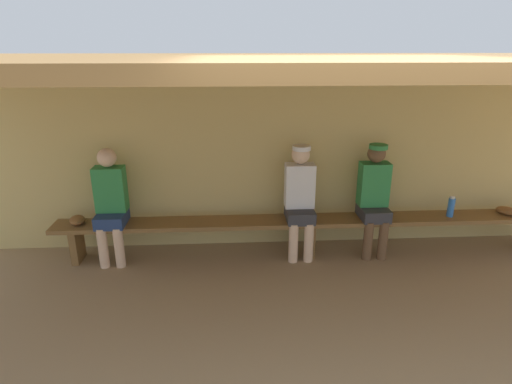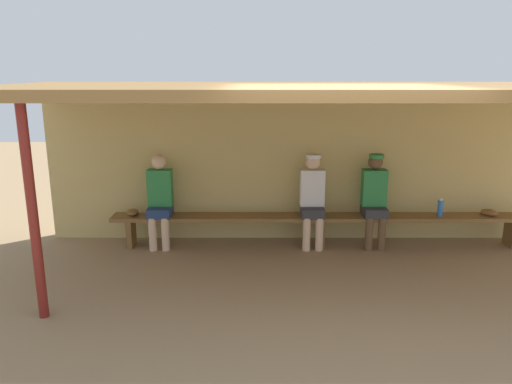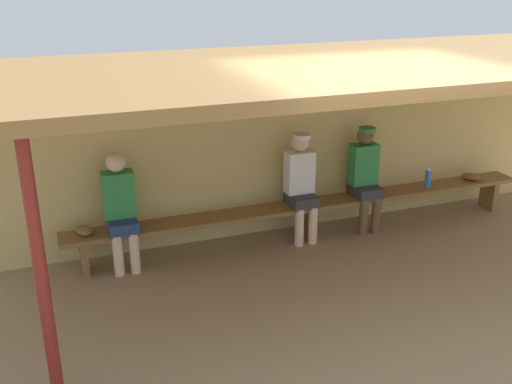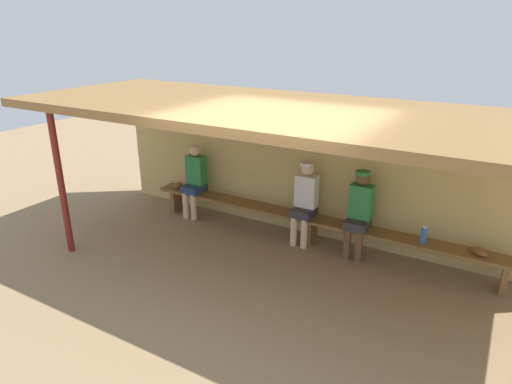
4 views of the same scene
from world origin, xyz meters
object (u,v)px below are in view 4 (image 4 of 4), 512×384
baseball_glove_tan (178,185)px  player_middle (359,210)px  support_post (61,184)px  baseball_glove_worn (480,251)px  water_bottle_clear (424,235)px  bench (312,222)px  player_in_blue (305,199)px  player_in_white (195,178)px

baseball_glove_tan → player_middle: bearing=-107.4°
support_post → baseball_glove_worn: (5.55, 2.10, -0.60)m
baseball_glove_tan → support_post: bearing=151.4°
water_bottle_clear → baseball_glove_worn: bearing=1.8°
bench → baseball_glove_worn: baseball_glove_worn is taller
support_post → player_in_blue: (3.01, 2.10, -0.35)m
player_middle → support_post: bearing=-151.6°
player_in_white → baseball_glove_worn: player_in_white is taller
water_bottle_clear → baseball_glove_worn: size_ratio=1.05×
player_in_white → support_post: bearing=-111.7°
bench → baseball_glove_tan: baseball_glove_tan is taller
baseball_glove_worn → bench: bearing=50.2°
player_in_blue → baseball_glove_worn: bearing=-0.0°
player_middle → baseball_glove_worn: bearing=-0.1°
support_post → player_middle: size_ratio=1.64×
bench → water_bottle_clear: bearing=-0.7°
bench → player_middle: bearing=0.3°
water_bottle_clear → baseball_glove_worn: (0.72, 0.02, -0.08)m
baseball_glove_worn → baseball_glove_tan: (-5.12, 0.02, 0.00)m
player_in_white → baseball_glove_worn: (4.71, -0.00, -0.22)m
bench → baseball_glove_tan: bearing=179.5°
player_middle → water_bottle_clear: size_ratio=5.34×
bench → baseball_glove_worn: size_ratio=25.00×
support_post → baseball_glove_worn: support_post is taller
bench → baseball_glove_worn: 2.41m
support_post → baseball_glove_tan: (0.43, 2.12, -0.60)m
player_in_white → water_bottle_clear: 4.00m
player_in_blue → baseball_glove_tan: 2.59m
player_middle → baseball_glove_tan: bearing=179.7°
baseball_glove_tan → baseball_glove_worn: bearing=-107.3°
player_middle → player_in_blue: size_ratio=1.00×
support_post → player_in_white: 2.29m
support_post → bench: 3.85m
player_middle → player_in_blue: bearing=180.0°
bench → player_in_blue: (-0.14, 0.00, 0.36)m
baseball_glove_worn → baseball_glove_tan: 5.12m
bench → baseball_glove_worn: bearing=0.0°
player_in_white → player_in_blue: size_ratio=0.99×
player_in_blue → baseball_glove_worn: size_ratio=5.60×
player_middle → player_in_white: bearing=-180.0°
player_in_blue → water_bottle_clear: bearing=-0.7°
support_post → baseball_glove_tan: size_ratio=9.17×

